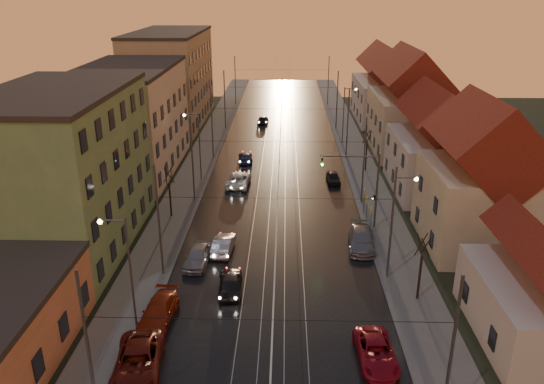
# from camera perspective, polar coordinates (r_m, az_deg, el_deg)

# --- Properties ---
(ground) EXTENTS (160.00, 160.00, 0.00)m
(ground) POSITION_cam_1_polar(r_m,az_deg,el_deg) (33.78, -0.05, -16.81)
(ground) COLOR black
(ground) RESTS_ON ground
(road) EXTENTS (16.00, 120.00, 0.04)m
(road) POSITION_cam_1_polar(r_m,az_deg,el_deg) (69.76, 0.81, 3.92)
(road) COLOR black
(road) RESTS_ON ground
(sidewalk_left) EXTENTS (4.00, 120.00, 0.15)m
(sidewalk_left) POSITION_cam_1_polar(r_m,az_deg,el_deg) (70.55, -7.36, 3.99)
(sidewalk_left) COLOR #4C4C4C
(sidewalk_left) RESTS_ON ground
(sidewalk_right) EXTENTS (4.00, 120.00, 0.15)m
(sidewalk_right) POSITION_cam_1_polar(r_m,az_deg,el_deg) (70.35, 9.00, 3.85)
(sidewalk_right) COLOR #4C4C4C
(sidewalk_right) RESTS_ON ground
(tram_rail_0) EXTENTS (0.06, 120.00, 0.03)m
(tram_rail_0) POSITION_cam_1_polar(r_m,az_deg,el_deg) (69.80, -1.00, 3.96)
(tram_rail_0) COLOR gray
(tram_rail_0) RESTS_ON road
(tram_rail_1) EXTENTS (0.06, 120.00, 0.03)m
(tram_rail_1) POSITION_cam_1_polar(r_m,az_deg,el_deg) (69.76, 0.18, 3.95)
(tram_rail_1) COLOR gray
(tram_rail_1) RESTS_ON road
(tram_rail_2) EXTENTS (0.06, 120.00, 0.03)m
(tram_rail_2) POSITION_cam_1_polar(r_m,az_deg,el_deg) (69.74, 1.44, 3.94)
(tram_rail_2) COLOR gray
(tram_rail_2) RESTS_ON road
(tram_rail_3) EXTENTS (0.06, 120.00, 0.03)m
(tram_rail_3) POSITION_cam_1_polar(r_m,az_deg,el_deg) (69.76, 2.62, 3.93)
(tram_rail_3) COLOR gray
(tram_rail_3) RESTS_ON road
(apartment_left_1) EXTENTS (10.00, 18.00, 13.00)m
(apartment_left_1) POSITION_cam_1_polar(r_m,az_deg,el_deg) (46.72, -21.57, 1.87)
(apartment_left_1) COLOR #547C4F
(apartment_left_1) RESTS_ON ground
(apartment_left_2) EXTENTS (10.00, 20.00, 12.00)m
(apartment_left_2) POSITION_cam_1_polar(r_m,az_deg,el_deg) (64.96, -14.99, 7.36)
(apartment_left_2) COLOR beige
(apartment_left_2) RESTS_ON ground
(apartment_left_3) EXTENTS (10.00, 24.00, 14.00)m
(apartment_left_3) POSITION_cam_1_polar(r_m,az_deg,el_deg) (87.61, -10.79, 11.83)
(apartment_left_3) COLOR #90795D
(apartment_left_3) RESTS_ON ground
(house_right_1) EXTENTS (8.67, 10.20, 10.80)m
(house_right_1) POSITION_cam_1_polar(r_m,az_deg,el_deg) (47.23, 21.55, 0.72)
(house_right_1) COLOR #B5AB8B
(house_right_1) RESTS_ON ground
(house_right_2) EXTENTS (9.18, 12.24, 9.20)m
(house_right_2) POSITION_cam_1_polar(r_m,az_deg,el_deg) (59.21, 17.42, 4.42)
(house_right_2) COLOR beige
(house_right_2) RESTS_ON ground
(house_right_3) EXTENTS (9.18, 14.28, 11.50)m
(house_right_3) POSITION_cam_1_polar(r_m,az_deg,el_deg) (73.02, 14.49, 8.73)
(house_right_3) COLOR #B5AB8B
(house_right_3) RESTS_ON ground
(house_right_4) EXTENTS (9.18, 16.32, 10.00)m
(house_right_4) POSITION_cam_1_polar(r_m,az_deg,el_deg) (90.46, 12.02, 10.78)
(house_right_4) COLOR beige
(house_right_4) RESTS_ON ground
(catenary_pole_l_0) EXTENTS (0.16, 0.16, 9.00)m
(catenary_pole_l_0) POSITION_cam_1_polar(r_m,az_deg,el_deg) (27.87, -19.12, -15.99)
(catenary_pole_l_0) COLOR #595B60
(catenary_pole_l_0) RESTS_ON ground
(catenary_pole_r_0) EXTENTS (0.16, 0.16, 9.00)m
(catenary_pole_r_0) POSITION_cam_1_polar(r_m,az_deg,el_deg) (27.44, 18.67, -16.59)
(catenary_pole_r_0) COLOR #595B60
(catenary_pole_r_0) RESTS_ON ground
(catenary_pole_l_1) EXTENTS (0.16, 0.16, 9.00)m
(catenary_pole_l_1) POSITION_cam_1_polar(r_m,az_deg,el_deg) (40.24, -12.06, -3.18)
(catenary_pole_l_1) COLOR #595B60
(catenary_pole_l_1) RESTS_ON ground
(catenary_pole_r_1) EXTENTS (0.16, 0.16, 9.00)m
(catenary_pole_r_1) POSITION_cam_1_polar(r_m,az_deg,el_deg) (39.94, 12.75, -3.43)
(catenary_pole_r_1) COLOR #595B60
(catenary_pole_r_1) RESTS_ON ground
(catenary_pole_l_2) EXTENTS (0.16, 0.16, 9.00)m
(catenary_pole_l_2) POSITION_cam_1_polar(r_m,az_deg,el_deg) (53.95, -8.56, 3.41)
(catenary_pole_l_2) COLOR #595B60
(catenary_pole_l_2) RESTS_ON ground
(catenary_pole_r_2) EXTENTS (0.16, 0.16, 9.00)m
(catenary_pole_r_2) POSITION_cam_1_polar(r_m,az_deg,el_deg) (53.73, 9.85, 3.26)
(catenary_pole_r_2) COLOR #595B60
(catenary_pole_r_2) RESTS_ON ground
(catenary_pole_l_3) EXTENTS (0.16, 0.16, 9.00)m
(catenary_pole_l_3) POSITION_cam_1_polar(r_m,az_deg,el_deg) (68.21, -6.48, 7.29)
(catenary_pole_l_3) COLOR #595B60
(catenary_pole_l_3) RESTS_ON ground
(catenary_pole_r_3) EXTENTS (0.16, 0.16, 9.00)m
(catenary_pole_r_3) POSITION_cam_1_polar(r_m,az_deg,el_deg) (68.04, 8.14, 7.18)
(catenary_pole_r_3) COLOR #595B60
(catenary_pole_r_3) RESTS_ON ground
(catenary_pole_l_4) EXTENTS (0.16, 0.16, 9.00)m
(catenary_pole_l_4) POSITION_cam_1_polar(r_m,az_deg,el_deg) (82.74, -5.11, 9.82)
(catenary_pole_l_4) COLOR #595B60
(catenary_pole_l_4) RESTS_ON ground
(catenary_pole_r_4) EXTENTS (0.16, 0.16, 9.00)m
(catenary_pole_r_4) POSITION_cam_1_polar(r_m,az_deg,el_deg) (82.59, 7.01, 9.72)
(catenary_pole_r_4) COLOR #595B60
(catenary_pole_r_4) RESTS_ON ground
(catenary_pole_l_5) EXTENTS (0.16, 0.16, 9.00)m
(catenary_pole_l_5) POSITION_cam_1_polar(r_m,az_deg,el_deg) (100.35, -3.97, 11.87)
(catenary_pole_l_5) COLOR #595B60
(catenary_pole_l_5) RESTS_ON ground
(catenary_pole_r_5) EXTENTS (0.16, 0.16, 9.00)m
(catenary_pole_r_5) POSITION_cam_1_polar(r_m,az_deg,el_deg) (100.23, 6.08, 11.79)
(catenary_pole_r_5) COLOR #595B60
(catenary_pole_r_5) RESTS_ON ground
(street_lamp_0) EXTENTS (1.75, 0.32, 8.00)m
(street_lamp_0) POSITION_cam_1_polar(r_m,az_deg,el_deg) (34.16, -15.54, -7.42)
(street_lamp_0) COLOR #595B60
(street_lamp_0) RESTS_ON ground
(street_lamp_1) EXTENTS (1.75, 0.32, 8.00)m
(street_lamp_1) POSITION_cam_1_polar(r_m,az_deg,el_deg) (40.78, 13.23, -2.35)
(street_lamp_1) COLOR #595B60
(street_lamp_1) RESTS_ON ground
(street_lamp_2) EXTENTS (1.75, 0.32, 8.00)m
(street_lamp_2) POSITION_cam_1_polar(r_m,az_deg,el_deg) (59.59, -8.11, 5.54)
(street_lamp_2) COLOR #595B60
(street_lamp_2) RESTS_ON ground
(street_lamp_3) EXTENTS (1.75, 0.32, 8.00)m
(street_lamp_3) POSITION_cam_1_polar(r_m,az_deg,el_deg) (74.78, 7.96, 8.77)
(street_lamp_3) COLOR #595B60
(street_lamp_3) RESTS_ON ground
(traffic_light_mast) EXTENTS (5.30, 0.32, 7.20)m
(traffic_light_mast) POSITION_cam_1_polar(r_m,az_deg,el_deg) (47.99, 10.10, 1.16)
(traffic_light_mast) COLOR #595B60
(traffic_light_mast) RESTS_ON ground
(bare_tree_0) EXTENTS (1.09, 1.09, 5.11)m
(bare_tree_0) POSITION_cam_1_polar(r_m,az_deg,el_deg) (51.23, -10.93, -0.11)
(bare_tree_0) COLOR black
(bare_tree_0) RESTS_ON ground
(bare_tree_1) EXTENTS (1.09, 1.09, 5.11)m
(bare_tree_1) POSITION_cam_1_polar(r_m,az_deg,el_deg) (38.58, 15.68, -8.00)
(bare_tree_1) COLOR black
(bare_tree_1) RESTS_ON ground
(bare_tree_2) EXTENTS (1.09, 1.09, 5.11)m
(bare_tree_2) POSITION_cam_1_polar(r_m,az_deg,el_deg) (64.03, 10.13, 4.29)
(bare_tree_2) COLOR black
(bare_tree_2) RESTS_ON ground
(driving_car_0) EXTENTS (1.95, 4.29, 1.43)m
(driving_car_0) POSITION_cam_1_polar(r_m,az_deg,el_deg) (39.23, -4.49, -9.66)
(driving_car_0) COLOR black
(driving_car_0) RESTS_ON ground
(driving_car_1) EXTENTS (1.72, 4.31, 1.39)m
(driving_car_1) POSITION_cam_1_polar(r_m,az_deg,el_deg) (44.64, -5.24, -5.64)
(driving_car_1) COLOR #AAAAAF
(driving_car_1) RESTS_ON ground
(driving_car_2) EXTENTS (2.78, 5.35, 1.44)m
(driving_car_2) POSITION_cam_1_polar(r_m,az_deg,el_deg) (59.17, -3.64, 1.36)
(driving_car_2) COLOR silver
(driving_car_2) RESTS_ON ground
(driving_car_3) EXTENTS (2.07, 4.32, 1.22)m
(driving_car_3) POSITION_cam_1_polar(r_m,az_deg,el_deg) (67.24, -2.87, 3.75)
(driving_car_3) COLOR #172346
(driving_car_3) RESTS_ON ground
(driving_car_4) EXTENTS (1.92, 3.91, 1.28)m
(driving_car_4) POSITION_cam_1_polar(r_m,az_deg,el_deg) (86.48, -0.98, 7.78)
(driving_car_4) COLOR black
(driving_car_4) RESTS_ON ground
(parked_left_1) EXTENTS (3.28, 5.92, 1.57)m
(parked_left_1) POSITION_cam_1_polar(r_m,az_deg,el_deg) (32.70, -14.24, -17.32)
(parked_left_1) COLOR #5E1710
(parked_left_1) RESTS_ON ground
(parked_left_2) EXTENTS (2.24, 4.81, 1.36)m
(parked_left_2) POSITION_cam_1_polar(r_m,az_deg,el_deg) (36.86, -12.10, -12.42)
(parked_left_2) COLOR maroon
(parked_left_2) RESTS_ON ground
(parked_left_3) EXTENTS (2.06, 4.47, 1.48)m
(parked_left_3) POSITION_cam_1_polar(r_m,az_deg,el_deg) (42.97, -8.02, -6.83)
(parked_left_3) COLOR #9E9EA3
(parked_left_3) RESTS_ON ground
(parked_right_0) EXTENTS (2.38, 4.80, 1.31)m
(parked_right_0) POSITION_cam_1_polar(r_m,az_deg,el_deg) (33.27, 11.12, -16.54)
(parked_right_0) COLOR maroon
(parked_right_0) RESTS_ON ground
(parked_right_1) EXTENTS (2.55, 5.39, 1.52)m
(parked_right_1) POSITION_cam_1_polar(r_m,az_deg,el_deg) (45.80, 9.59, -5.05)
(parked_right_1) COLOR gray
(parked_right_1) RESTS_ON ground
(parked_right_2) EXTENTS (1.58, 3.63, 1.22)m
(parked_right_2) POSITION_cam_1_polar(r_m,az_deg,el_deg) (60.31, 6.60, 1.54)
(parked_right_2) COLOR black
(parked_right_2) RESTS_ON ground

